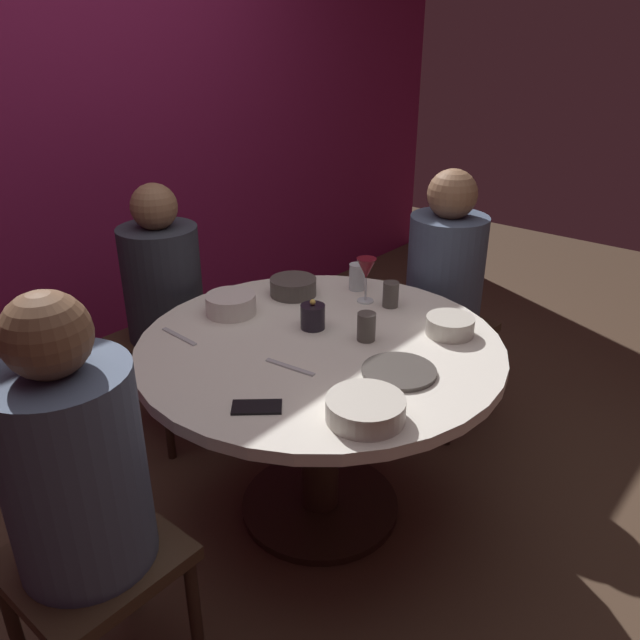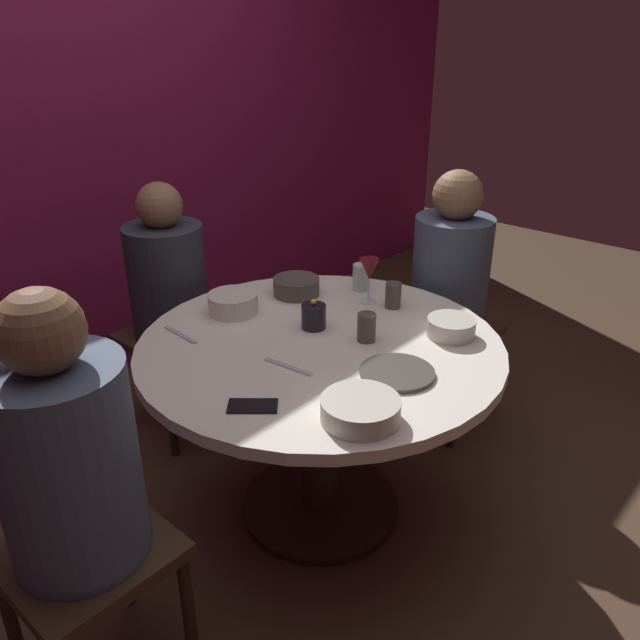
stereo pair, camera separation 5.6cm
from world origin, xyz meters
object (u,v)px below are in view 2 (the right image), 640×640
Objects in this scene: dining_table at (320,383)px; bowl_sauce_side at (360,410)px; seated_diner_left at (68,466)px; seated_diner_right at (450,274)px; dinner_plate at (397,372)px; bowl_salad_center at (233,303)px; cell_phone at (253,406)px; cup_by_right_diner at (360,277)px; candle_holder at (314,316)px; wine_glass at (369,271)px; seated_diner_back at (168,284)px; cup_near_candle at (367,327)px; bowl_serving_large at (451,327)px; cup_by_left_diner at (393,295)px; bowl_small_white at (296,286)px.

dining_table is 5.67× the size of bowl_sauce_side.
seated_diner_left reaches higher than dining_table.
bowl_sauce_side is at bearing 19.19° from seated_diner_right.
bowl_sauce_side is at bearing -125.22° from dining_table.
bowl_sauce_side reaches higher than dining_table.
bowl_salad_center is (-0.03, 0.72, 0.03)m from dinner_plate.
cup_by_right_diner reaches higher than cell_phone.
dinner_plate is (-0.07, -0.41, -0.04)m from candle_holder.
wine_glass is 0.81× the size of bowl_sauce_side.
cell_phone is (-0.49, -0.21, -0.04)m from candle_holder.
seated_diner_back is at bearing 89.55° from dinner_plate.
cell_phone is at bearing 5.69° from seated_diner_right.
seated_diner_right is 0.74m from cup_near_candle.
bowl_serving_large is at bearing -13.89° from seated_diner_left.
cell_phone is at bearing -14.73° from seated_diner_left.
seated_diner_back reaches higher than bowl_serving_large.
bowl_salad_center is at bearing 95.06° from dining_table.
dining_table is at bearing 0.00° from seated_diner_left.
cup_by_right_diner is at bearing 52.00° from wine_glass.
seated_diner_right is 10.70× the size of candle_holder.
cell_phone is (0.48, -0.13, -0.01)m from seated_diner_left.
seated_diner_right reaches higher than bowl_serving_large.
bowl_sauce_side is (-0.28, -1.25, 0.05)m from seated_diner_back.
cup_by_left_diner is at bearing 29.03° from bowl_sauce_side.
cell_phone is (-0.80, -0.21, -0.12)m from wine_glass.
seated_diner_left is 5.46× the size of bowl_sauce_side.
seated_diner_back is 1.20m from seated_diner_right.
wine_glass is 0.30m from bowl_small_white.
cup_by_right_diner is (-0.39, 0.18, 0.05)m from seated_diner_right.
cell_phone is 0.76× the size of bowl_salad_center.
dining_table is 0.48m from cell_phone.
dining_table is 1.06× the size of seated_diner_right.
cell_phone is at bearing -145.11° from bowl_small_white.
bowl_sauce_side is (-0.34, -0.48, -0.01)m from candle_holder.
dining_table is 0.93m from seated_diner_left.
dining_table is 7.47× the size of bowl_serving_large.
seated_diner_left is 10.94× the size of candle_holder.
cup_near_candle is (0.15, -0.51, 0.01)m from bowl_salad_center.
dining_table is 11.54× the size of cup_by_right_diner.
wine_glass reaches higher than cell_phone.
cup_by_left_diner is at bearing 18.29° from cup_near_candle.
wine_glass reaches higher than dining_table.
bowl_sauce_side is (-0.24, -0.79, -0.01)m from bowl_salad_center.
seated_diner_back reaches higher than bowl_small_white.
cell_phone is 0.66m from bowl_salad_center.
seated_diner_back is (0.00, 0.86, 0.14)m from dining_table.
seated_diner_back is 4.90× the size of dinner_plate.
cup_by_right_diner reaches higher than bowl_sauce_side.
seated_diner_left is at bearing 123.62° from cell_phone.
seated_diner_right is (0.84, -0.86, 0.02)m from seated_diner_back.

